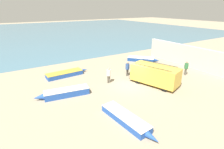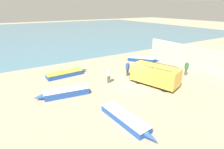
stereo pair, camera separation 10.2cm
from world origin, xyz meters
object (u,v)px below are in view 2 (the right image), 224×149
at_px(parked_van, 155,74).
at_px(fishing_rowboat_2, 64,93).
at_px(fisherman_0, 128,68).
at_px(fishing_rowboat_3, 142,59).
at_px(fisherman_1, 109,74).
at_px(fishing_rowboat_1, 126,119).
at_px(fisherman_2, 187,67).
at_px(fishing_rowboat_0, 66,74).

height_order(parked_van, fishing_rowboat_2, parked_van).
bearing_deg(fisherman_0, fishing_rowboat_3, 119.94).
bearing_deg(fisherman_1, fishing_rowboat_1, -7.36).
xyz_separation_m(fishing_rowboat_3, fisherman_0, (-5.91, -4.00, 0.79)).
xyz_separation_m(fisherman_0, fisherman_1, (-3.11, -0.64, -0.01)).
xyz_separation_m(fishing_rowboat_1, fisherman_0, (5.78, 7.65, 0.82)).
distance_m(fishing_rowboat_1, fishing_rowboat_3, 16.50).
xyz_separation_m(fishing_rowboat_3, fisherman_2, (0.52, -7.73, 0.78)).
relative_size(fishing_rowboat_3, fisherman_1, 2.46).
xyz_separation_m(fishing_rowboat_1, fishing_rowboat_2, (-2.61, 6.59, 0.06)).
bearing_deg(fishing_rowboat_3, fisherman_1, -104.31).
bearing_deg(fishing_rowboat_2, fisherman_2, 178.77).
xyz_separation_m(fisherman_0, fisherman_2, (6.43, -3.73, -0.02)).
relative_size(fishing_rowboat_0, fisherman_1, 3.00).
distance_m(fishing_rowboat_3, fisherman_0, 7.18).
xyz_separation_m(fishing_rowboat_0, fishing_rowboat_1, (0.79, -11.73, -0.02)).
distance_m(parked_van, fishing_rowboat_0, 10.88).
bearing_deg(parked_van, fisherman_2, -108.72).
relative_size(fishing_rowboat_1, fisherman_1, 3.06).
height_order(fishing_rowboat_0, fishing_rowboat_3, fishing_rowboat_3).
height_order(fishing_rowboat_1, fishing_rowboat_2, fishing_rowboat_2).
bearing_deg(fishing_rowboat_0, fisherman_0, -34.32).
bearing_deg(fishing_rowboat_3, fishing_rowboat_2, -112.05).
height_order(parked_van, fisherman_1, parked_van).
bearing_deg(fisherman_1, fisherman_2, 85.49).
relative_size(parked_van, fishing_rowboat_3, 1.27).
relative_size(fishing_rowboat_3, fisherman_0, 2.44).
relative_size(fisherman_0, fisherman_2, 1.01).
bearing_deg(fishing_rowboat_1, fisherman_2, 102.69).
relative_size(fishing_rowboat_1, fisherman_2, 3.08).
xyz_separation_m(parked_van, fishing_rowboat_0, (-7.56, 7.77, -0.90)).
bearing_deg(fisherman_1, fisherman_0, 115.07).
distance_m(fishing_rowboat_1, fisherman_1, 7.54).
bearing_deg(fishing_rowboat_1, fisherman_0, 137.84).
bearing_deg(parked_van, fishing_rowboat_3, -50.87).
bearing_deg(fishing_rowboat_0, fishing_rowboat_2, -111.97).
relative_size(fishing_rowboat_1, fishing_rowboat_3, 1.24).
height_order(fishing_rowboat_0, fisherman_2, fisherman_2).
xyz_separation_m(parked_van, fisherman_1, (-4.10, 3.05, -0.11)).
bearing_deg(fisherman_0, fisherman_2, 55.70).
bearing_deg(fishing_rowboat_1, fishing_rowboat_3, 129.82).
xyz_separation_m(fishing_rowboat_2, fisherman_0, (8.39, 1.05, 0.76)).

